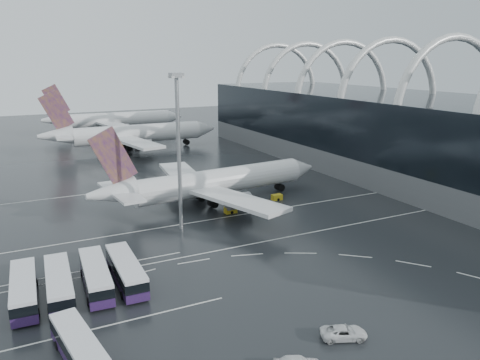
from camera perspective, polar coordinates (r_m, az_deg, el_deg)
name	(u,v)px	position (r m, az deg, el deg)	size (l,w,h in m)	color
ground	(237,242)	(78.06, -0.37, -7.52)	(420.00, 420.00, 0.00)	black
terminal	(420,134)	(127.48, 21.12, 5.28)	(42.00, 160.00, 34.90)	#505255
lane_marking_near	(242,246)	(76.41, 0.30, -8.02)	(120.00, 0.25, 0.01)	silver
lane_marking_mid	(209,220)	(88.29, -3.82, -4.87)	(120.00, 0.25, 0.01)	silver
lane_marking_far	(164,185)	(113.52, -9.31, -0.59)	(120.00, 0.25, 0.01)	silver
bus_bay_line_south	(110,325)	(57.62, -15.59, -16.68)	(28.00, 0.25, 0.01)	silver
bus_bay_line_north	(87,270)	(71.71, -18.15, -10.38)	(28.00, 0.25, 0.01)	silver
airliner_main	(210,183)	(96.60, -3.64, -0.39)	(52.42, 45.75, 17.74)	silver
airliner_gate_b	(129,135)	(158.98, -13.34, 5.42)	(57.97, 52.30, 20.19)	silver
airliner_gate_c	(113,120)	(198.55, -15.26, 7.05)	(55.94, 51.62, 19.95)	silver
bus_row_near_a	(24,290)	(64.98, -24.86, -12.02)	(3.53, 13.21, 3.22)	#22143F
bus_row_near_b	(59,284)	(64.70, -21.20, -11.72)	(3.68, 13.43, 3.27)	#22143F
bus_row_near_c	(96,275)	(65.42, -17.19, -11.06)	(3.75, 13.43, 3.27)	#22143F
bus_row_near_d	(126,270)	(65.79, -13.72, -10.65)	(3.38, 13.38, 3.28)	#22143F
bus_row_far_a	(80,350)	(51.36, -18.90, -18.99)	(4.58, 12.53, 3.02)	#22143F
van_curve_a	(344,333)	(54.32, 12.55, -17.69)	(2.32, 5.02, 1.40)	white
floodlight_mast	(178,134)	(80.04, -7.55, 5.61)	(2.08, 2.08, 27.12)	gray
gse_cart_belly_a	(277,197)	(100.39, 4.52, -2.10)	(2.22, 1.31, 1.21)	gold
gse_cart_belly_b	(275,175)	(119.22, 4.32, 0.58)	(2.12, 1.25, 1.16)	slate
gse_cart_belly_c	(231,210)	(91.84, -1.17, -3.64)	(2.34, 1.38, 1.27)	gold
gse_cart_belly_e	(240,179)	(114.86, 0.06, 0.13)	(2.43, 1.44, 1.33)	gold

